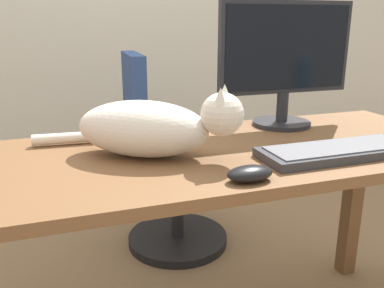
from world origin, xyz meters
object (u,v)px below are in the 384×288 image
Objects in this scene: office_chair at (166,167)px; cat at (151,127)px; keyboard at (339,151)px; monitor at (285,59)px; computer_mouse at (250,174)px.

cat is at bearing -108.19° from office_chair.
office_chair is 0.96m from keyboard.
computer_mouse is (-0.34, -0.44, -0.21)m from monitor.
monitor is 0.59m from computer_mouse.
cat is 0.31m from computer_mouse.
cat is (-0.51, -0.19, -0.15)m from monitor.
office_chair is 0.80m from monitor.
computer_mouse is at bearing -164.16° from keyboard.
cat is (-0.23, -0.71, 0.38)m from office_chair.
office_chair reaches higher than keyboard.
keyboard is (-0.03, -0.35, -0.21)m from monitor.
monitor is 4.36× the size of computer_mouse.
computer_mouse is (-0.07, -0.96, 0.32)m from office_chair.
keyboard is 4.00× the size of computer_mouse.
cat is at bearing -159.81° from monitor.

